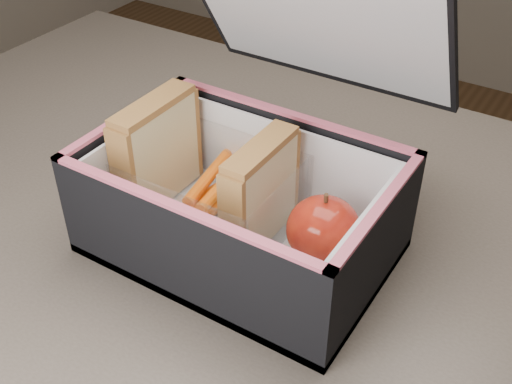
% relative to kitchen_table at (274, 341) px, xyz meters
% --- Properties ---
extents(kitchen_table, '(1.20, 0.80, 0.75)m').
position_rel_kitchen_table_xyz_m(kitchen_table, '(0.00, 0.00, 0.00)').
color(kitchen_table, brown).
rests_on(kitchen_table, ground).
extents(lunch_bag, '(0.27, 0.28, 0.25)m').
position_rel_kitchen_table_xyz_m(lunch_bag, '(-0.05, 0.02, 0.15)').
color(lunch_bag, black).
rests_on(lunch_bag, kitchen_table).
extents(plastic_tub, '(0.17, 0.12, 0.07)m').
position_rel_kitchen_table_xyz_m(plastic_tub, '(-0.09, 0.03, 0.14)').
color(plastic_tub, white).
rests_on(plastic_tub, lunch_bag).
extents(sandwich_left, '(0.03, 0.10, 0.11)m').
position_rel_kitchen_table_xyz_m(sandwich_left, '(-0.15, 0.03, 0.16)').
color(sandwich_left, '#C9B981').
rests_on(sandwich_left, plastic_tub).
extents(sandwich_right, '(0.03, 0.09, 0.10)m').
position_rel_kitchen_table_xyz_m(sandwich_right, '(-0.03, 0.03, 0.16)').
color(sandwich_right, '#C9B981').
rests_on(sandwich_right, plastic_tub).
extents(carrot_sticks, '(0.05, 0.17, 0.03)m').
position_rel_kitchen_table_xyz_m(carrot_sticks, '(-0.09, 0.03, 0.12)').
color(carrot_sticks, '#EF6C00').
rests_on(carrot_sticks, plastic_tub).
extents(paper_napkin, '(0.08, 0.08, 0.01)m').
position_rel_kitchen_table_xyz_m(paper_napkin, '(0.03, 0.03, 0.11)').
color(paper_napkin, white).
rests_on(paper_napkin, lunch_bag).
extents(red_apple, '(0.08, 0.08, 0.07)m').
position_rel_kitchen_table_xyz_m(red_apple, '(0.03, 0.03, 0.14)').
color(red_apple, maroon).
rests_on(red_apple, paper_napkin).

